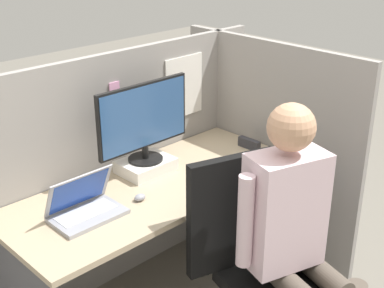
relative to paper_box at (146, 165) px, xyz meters
name	(u,v)px	position (x,y,z in m)	size (l,w,h in m)	color
cubicle_panel_back	(115,171)	(-0.06, 0.20, -0.09)	(2.12, 0.05, 1.37)	gray
cubicle_panel_right	(267,152)	(0.77, -0.22, -0.09)	(0.04, 1.30, 1.37)	gray
desk	(157,213)	(-0.06, -0.16, -0.21)	(1.62, 0.67, 0.74)	tan
paper_box	(146,165)	(0.00, 0.00, 0.00)	(0.28, 0.22, 0.07)	white
monitor	(144,120)	(0.00, 0.00, 0.26)	(0.58, 0.19, 0.43)	black
laptop	(85,208)	(-0.50, -0.17, 0.01)	(0.33, 0.21, 0.21)	#99999E
mouse	(140,197)	(-0.23, -0.23, -0.02)	(0.06, 0.04, 0.03)	gray
stapler	(249,144)	(0.64, -0.19, 0.00)	(0.04, 0.15, 0.06)	#2D2D33
carrot_toy	(227,175)	(0.24, -0.38, -0.01)	(0.05, 0.15, 0.05)	orange
office_chair	(258,262)	(0.04, -0.77, -0.26)	(0.58, 0.62, 1.04)	black
person	(295,226)	(0.09, -0.92, -0.01)	(0.46, 0.49, 1.33)	brown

